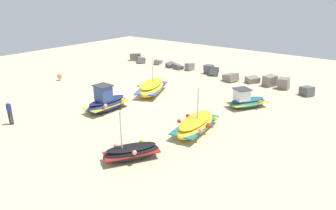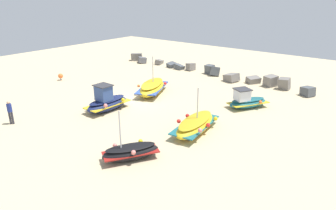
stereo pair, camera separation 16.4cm
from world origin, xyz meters
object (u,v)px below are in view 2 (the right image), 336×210
fishing_boat_4 (152,88)px  fishing_boat_2 (107,102)px  fishing_boat_0 (131,152)px  fishing_boat_3 (247,101)px  person_walking (10,111)px  mooring_buoy_0 (61,76)px  fishing_boat_1 (195,125)px

fishing_boat_4 → fishing_boat_2: bearing=-24.3°
fishing_boat_0 → fishing_boat_3: (1.54, 11.28, 0.08)m
fishing_boat_2 → fishing_boat_4: 5.20m
fishing_boat_3 → person_walking: size_ratio=2.08×
fishing_boat_0 → mooring_buoy_0: 18.15m
fishing_boat_0 → fishing_boat_3: 11.38m
fishing_boat_3 → mooring_buoy_0: 18.86m
fishing_boat_2 → person_walking: (-3.18, -5.79, 0.30)m
fishing_boat_0 → person_walking: fishing_boat_0 is taller
fishing_boat_2 → person_walking: bearing=-26.8°
fishing_boat_2 → fishing_boat_3: 10.83m
fishing_boat_2 → mooring_buoy_0: fishing_boat_2 is taller
fishing_boat_4 → mooring_buoy_0: bearing=-100.1°
fishing_boat_4 → fishing_boat_3: bearing=79.9°
fishing_boat_4 → fishing_boat_1: bearing=36.5°
fishing_boat_1 → fishing_boat_3: (0.74, 6.17, 0.05)m
fishing_boat_4 → person_walking: 11.47m
fishing_boat_1 → person_walking: 12.57m
fishing_boat_0 → mooring_buoy_0: fishing_boat_0 is taller
mooring_buoy_0 → fishing_boat_4: bearing=13.5°
fishing_boat_2 → mooring_buoy_0: bearing=-103.1°
fishing_boat_1 → person_walking: (-10.58, -6.77, 0.49)m
fishing_boat_1 → person_walking: bearing=-65.0°
fishing_boat_2 → fishing_boat_4: (0.06, 5.20, -0.11)m
person_walking → mooring_buoy_0: bearing=170.2°
fishing_boat_1 → fishing_boat_3: 6.21m
fishing_boat_1 → mooring_buoy_0: 17.68m
mooring_buoy_0 → fishing_boat_2: bearing=-15.0°
fishing_boat_2 → person_walking: 6.61m
fishing_boat_1 → fishing_boat_2: 7.47m
fishing_boat_1 → mooring_buoy_0: fishing_boat_1 is taller
fishing_boat_2 → fishing_boat_3: fishing_boat_2 is taller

